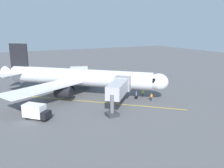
{
  "coord_description": "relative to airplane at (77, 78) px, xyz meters",
  "views": [
    {
      "loc": [
        17.41,
        49.37,
        15.28
      ],
      "look_at": [
        -5.31,
        5.23,
        3.0
      ],
      "focal_mm": 36.86,
      "sensor_mm": 36.0,
      "label": 1
    }
  ],
  "objects": [
    {
      "name": "apron_lead_in_line",
      "position": [
        -0.21,
        6.19,
        -4.0
      ],
      "size": [
        29.69,
        27.16,
        0.01
      ],
      "primitive_type": "cube",
      "rotation": [
        0.0,
        0.0,
        0.83
      ],
      "color": "yellow",
      "rests_on": "ground"
    },
    {
      "name": "box_truck_near_nose",
      "position": [
        11.23,
        11.19,
        -2.62
      ],
      "size": [
        4.6,
        4.66,
        2.62
      ],
      "color": "black",
      "rests_on": "ground"
    },
    {
      "name": "safety_cone_wing_port",
      "position": [
        -8.55,
        3.14,
        -3.73
      ],
      "size": [
        0.32,
        0.32,
        0.55
      ],
      "primitive_type": "cone",
      "color": "#F2590F",
      "rests_on": "ground"
    },
    {
      "name": "jet_bridge",
      "position": [
        -4.71,
        11.57,
        -0.24
      ],
      "size": [
        9.2,
        9.76,
        5.4
      ],
      "color": "#B7B7BC",
      "rests_on": "ground"
    },
    {
      "name": "airplane",
      "position": [
        0.0,
        0.0,
        0.0
      ],
      "size": [
        33.44,
        32.66,
        11.5
      ],
      "color": "white",
      "rests_on": "ground"
    },
    {
      "name": "ground_plane",
      "position": [
        -0.81,
        0.36,
        -4.0
      ],
      "size": [
        220.0,
        220.0,
        0.0
      ],
      "primitive_type": "plane",
      "color": "#565659"
    },
    {
      "name": "tug_portside",
      "position": [
        -22.8,
        0.37,
        -3.3
      ],
      "size": [
        2.75,
        2.5,
        1.5
      ],
      "color": "#9E9EA3",
      "rests_on": "ground"
    },
    {
      "name": "ground_crew_wing_walker",
      "position": [
        -12.21,
        12.03,
        -3.12
      ],
      "size": [
        0.4,
        0.26,
        1.71
      ],
      "color": "#23232D",
      "rests_on": "ground"
    },
    {
      "name": "safety_cone_nose_right",
      "position": [
        -25.07,
        1.7,
        -3.73
      ],
      "size": [
        0.32,
        0.32,
        0.55
      ],
      "primitive_type": "cone",
      "color": "#F2590F",
      "rests_on": "ground"
    },
    {
      "name": "ground_crew_marshaller",
      "position": [
        -12.23,
        8.87,
        -3.12
      ],
      "size": [
        0.26,
        0.4,
        1.71
      ],
      "color": "#23232D",
      "rests_on": "ground"
    },
    {
      "name": "safety_cone_nose_left",
      "position": [
        -4.49,
        8.31,
        -3.73
      ],
      "size": [
        0.32,
        0.32,
        0.55
      ],
      "primitive_type": "cone",
      "color": "#F2590F",
      "rests_on": "ground"
    },
    {
      "name": "belt_loader_starboard_side",
      "position": [
        -20.1,
        -7.01,
        -3.29
      ],
      "size": [
        4.32,
        3.79,
        2.32
      ],
      "color": "white",
      "rests_on": "ground"
    }
  ]
}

